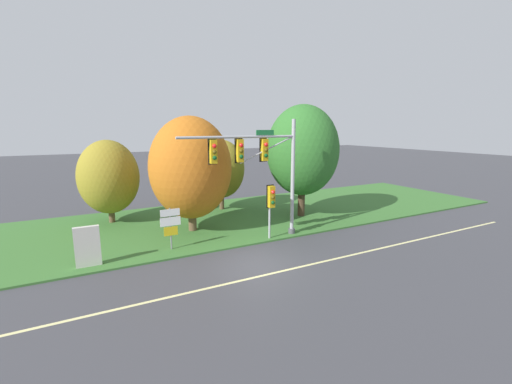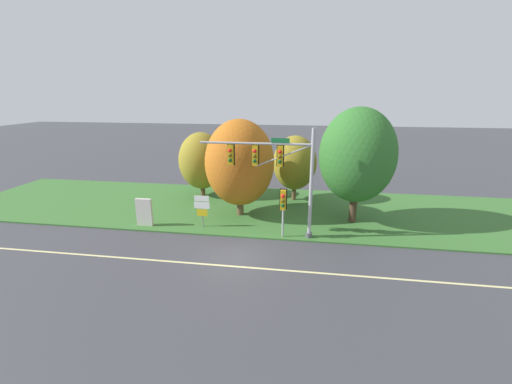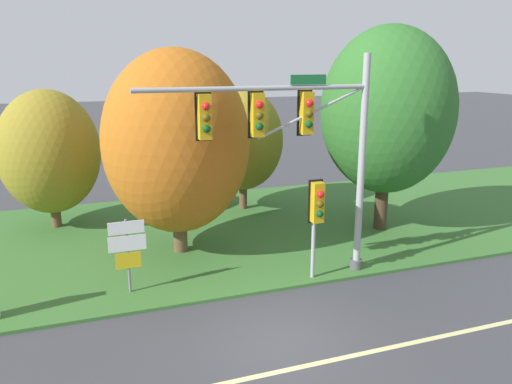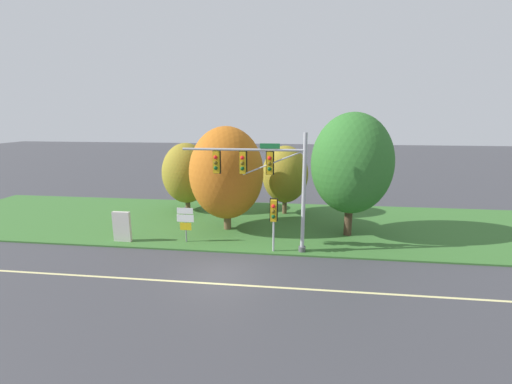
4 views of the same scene
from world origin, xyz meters
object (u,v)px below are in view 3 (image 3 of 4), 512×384
tree_left_of_mast (176,142)px  route_sign_post (127,247)px  traffic_signal_mast (299,136)px  pedestrian_signal_near_kerb (317,208)px  tree_nearest_road (49,152)px  tree_behind_signpost (243,140)px  tree_mid_verge (387,111)px

tree_left_of_mast → route_sign_post: bearing=-126.4°
traffic_signal_mast → pedestrian_signal_near_kerb: 2.25m
route_sign_post → tree_nearest_road: 7.68m
tree_nearest_road → tree_behind_signpost: size_ratio=1.02×
pedestrian_signal_near_kerb → tree_left_of_mast: bearing=132.5°
route_sign_post → tree_nearest_road: bearing=107.2°
pedestrian_signal_near_kerb → traffic_signal_mast: bearing=148.8°
pedestrian_signal_near_kerb → tree_nearest_road: 11.26m
tree_behind_signpost → tree_mid_verge: 6.48m
pedestrian_signal_near_kerb → tree_mid_verge: 6.32m
tree_left_of_mast → tree_behind_signpost: 5.78m
route_sign_post → tree_left_of_mast: (2.04, 2.77, 2.50)m
tree_nearest_road → tree_left_of_mast: tree_left_of_mast is taller
pedestrian_signal_near_kerb → tree_behind_signpost: tree_behind_signpost is taller
traffic_signal_mast → tree_mid_verge: tree_mid_verge is taller
tree_mid_verge → pedestrian_signal_near_kerb: bearing=-142.7°
route_sign_post → tree_behind_signpost: bearing=50.7°
route_sign_post → tree_left_of_mast: size_ratio=0.32×
tree_left_of_mast → tree_mid_verge: size_ratio=0.89×
traffic_signal_mast → pedestrian_signal_near_kerb: bearing=-31.2°
route_sign_post → tree_mid_verge: bearing=14.0°
route_sign_post → tree_behind_signpost: 9.34m
tree_nearest_road → tree_behind_signpost: (8.03, -0.05, 0.08)m
traffic_signal_mast → tree_left_of_mast: tree_left_of_mast is taller
route_sign_post → tree_mid_verge: (10.14, 2.54, 3.31)m
tree_nearest_road → route_sign_post: bearing=-72.8°
tree_behind_signpost → route_sign_post: bearing=-129.3°
traffic_signal_mast → route_sign_post: bearing=172.1°
tree_mid_verge → route_sign_post: bearing=-166.0°
route_sign_post → pedestrian_signal_near_kerb: bearing=-10.3°
tree_nearest_road → tree_mid_verge: bearing=-20.5°
pedestrian_signal_near_kerb → tree_nearest_road: bearing=133.4°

